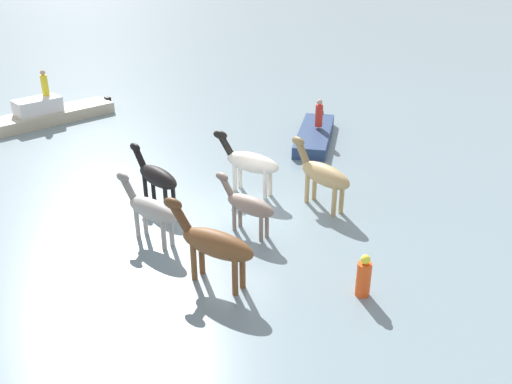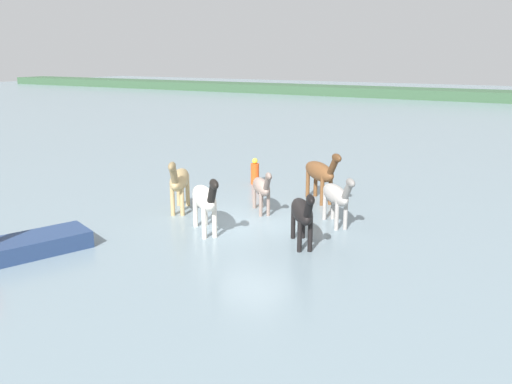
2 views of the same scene
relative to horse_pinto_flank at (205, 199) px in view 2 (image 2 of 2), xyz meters
name	(u,v)px [view 2 (image 2 of 2)]	position (x,y,z in m)	size (l,w,h in m)	color
ground_plane	(251,222)	(0.75, 1.58, -1.11)	(177.11, 177.11, 0.00)	gray
distant_shoreline	(467,100)	(0.75, 55.82, -1.11)	(159.40, 6.00, 2.40)	#325136
horse_pinto_flank	(205,199)	(0.00, 0.00, 0.00)	(2.19, 2.04, 2.02)	silver
horse_chestnut_trailing	(262,187)	(0.54, 2.75, -0.19)	(1.68, 1.84, 1.68)	gray
horse_gray_outer	(179,181)	(-2.11, 1.48, 0.02)	(1.59, 2.53, 2.06)	tan
horse_mid_herd	(320,172)	(1.81, 5.10, 0.03)	(2.27, 2.09, 2.08)	brown
horse_dun_straggler	(302,212)	(3.13, 0.41, -0.08)	(1.66, 2.19, 1.86)	black
horse_lead	(336,195)	(3.34, 2.68, -0.10)	(1.84, 2.02, 1.84)	#9E9993
boat_tender_starboard	(0,254)	(-3.65, -4.59, -0.94)	(3.02, 4.87, 0.74)	navy
buoy_channel_marker	(255,172)	(-1.69, 6.30, -0.60)	(0.36, 0.36, 1.14)	#E54C19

